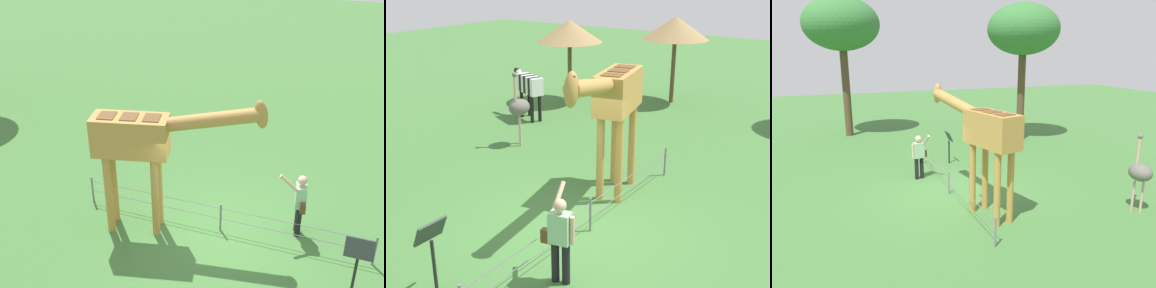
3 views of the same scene
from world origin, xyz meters
TOP-DOWN VIEW (x-y plane):
  - ground_plane at (0.00, 0.00)m, footprint 60.00×60.00m
  - giraffe at (-1.66, -0.30)m, footprint 3.88×1.37m
  - visitor at (1.74, 0.71)m, footprint 0.67×0.57m
  - zebra at (-5.40, -5.94)m, footprint 1.00×1.78m
  - ostrich at (-3.13, -4.41)m, footprint 0.70×0.56m
  - shade_hut_near at (-10.31, -2.77)m, footprint 2.53×2.53m
  - shade_hut_far at (-8.10, -6.13)m, footprint 2.51×2.51m
  - info_sign at (3.13, -0.85)m, footprint 0.56×0.21m
  - wire_fence at (0.00, 0.18)m, footprint 7.05×0.05m

SIDE VIEW (x-z plane):
  - ground_plane at x=0.00m, z-range 0.00..0.00m
  - wire_fence at x=0.00m, z-range 0.03..0.78m
  - visitor at x=1.74m, z-range 0.06..1.74m
  - info_sign at x=3.13m, z-range 0.29..1.61m
  - zebra at x=-5.40m, z-range 0.33..1.99m
  - ostrich at x=-3.13m, z-range 0.05..2.30m
  - giraffe at x=-1.66m, z-range 0.59..4.07m
  - shade_hut_far at x=-8.10m, z-range 1.16..4.34m
  - shade_hut_near at x=-10.31m, z-range 1.22..4.54m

